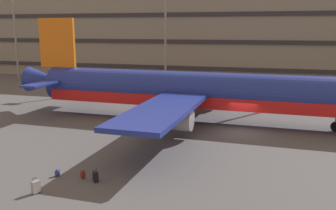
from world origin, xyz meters
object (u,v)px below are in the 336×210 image
(suitcase_laid_flat, at_px, (95,176))
(backpack_large, at_px, (83,175))
(backpack_black, at_px, (57,173))
(airliner, at_px, (196,91))
(suitcase_silver, at_px, (36,187))

(suitcase_laid_flat, height_order, backpack_large, suitcase_laid_flat)
(backpack_black, bearing_deg, suitcase_laid_flat, -2.62)
(backpack_large, bearing_deg, suitcase_laid_flat, -14.59)
(airliner, relative_size, suitcase_silver, 43.02)
(suitcase_silver, bearing_deg, backpack_large, 60.66)
(suitcase_laid_flat, distance_m, backpack_large, 1.04)
(suitcase_silver, bearing_deg, suitcase_laid_flat, 44.14)
(suitcase_silver, height_order, backpack_black, suitcase_silver)
(suitcase_silver, xyz_separation_m, backpack_large, (1.52, 2.71, -0.15))
(suitcase_laid_flat, xyz_separation_m, backpack_black, (-2.76, 0.13, -0.16))
(suitcase_laid_flat, bearing_deg, suitcase_silver, -135.86)
(suitcase_silver, height_order, backpack_large, suitcase_silver)
(airliner, distance_m, suitcase_silver, 20.17)
(airliner, height_order, suitcase_laid_flat, airliner)
(airliner, xyz_separation_m, backpack_large, (-3.72, -16.59, -2.81))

